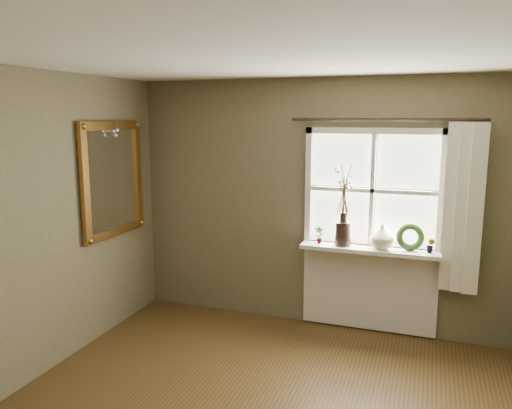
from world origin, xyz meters
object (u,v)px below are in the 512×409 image
object	(u,v)px
cream_vase	(382,236)
wreath	(410,240)
gilt_mirror	(113,179)
dark_jug	(343,234)

from	to	relation	value
cream_vase	wreath	world-z (taller)	cream_vase
gilt_mirror	dark_jug	bearing A→B (deg)	16.03
dark_jug	wreath	xyz separation A→B (m)	(0.65, 0.04, -0.02)
cream_vase	gilt_mirror	world-z (taller)	gilt_mirror
cream_vase	gilt_mirror	bearing A→B (deg)	-166.20
cream_vase	wreath	size ratio (longest dim) A/B	0.92
dark_jug	gilt_mirror	size ratio (longest dim) A/B	0.21
dark_jug	cream_vase	xyz separation A→B (m)	(0.38, 0.00, 0.00)
dark_jug	gilt_mirror	distance (m)	2.40
dark_jug	cream_vase	world-z (taller)	cream_vase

